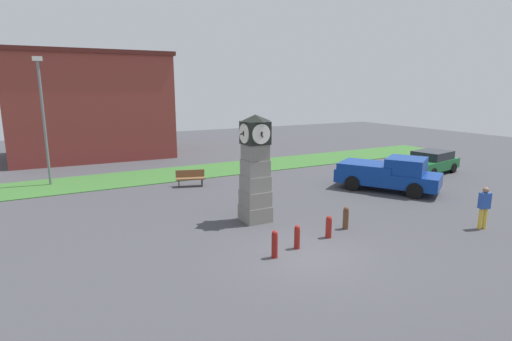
% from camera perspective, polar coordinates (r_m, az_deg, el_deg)
% --- Properties ---
extents(ground_plane, '(77.87, 77.87, 0.00)m').
position_cam_1_polar(ground_plane, '(13.61, 6.93, -11.86)').
color(ground_plane, '#424247').
extents(clock_tower, '(1.34, 1.26, 4.39)m').
position_cam_1_polar(clock_tower, '(16.20, -0.11, -0.05)').
color(clock_tower, gray).
rests_on(clock_tower, ground_plane).
extents(bollard_near_tower, '(0.22, 0.22, 0.90)m').
position_cam_1_polar(bollard_near_tower, '(16.06, 12.70, -6.59)').
color(bollard_near_tower, brown).
rests_on(bollard_near_tower, ground_plane).
extents(bollard_mid_row, '(0.22, 0.22, 0.84)m').
position_cam_1_polar(bollard_mid_row, '(15.04, 10.34, -7.89)').
color(bollard_mid_row, maroon).
rests_on(bollard_mid_row, ground_plane).
extents(bollard_far_row, '(0.20, 0.20, 0.85)m').
position_cam_1_polar(bollard_far_row, '(13.91, 5.89, -9.38)').
color(bollard_far_row, maroon).
rests_on(bollard_far_row, ground_plane).
extents(bollard_end_row, '(0.20, 0.20, 0.93)m').
position_cam_1_polar(bollard_end_row, '(13.14, 2.68, -10.42)').
color(bollard_end_row, maroon).
rests_on(bollard_end_row, ground_plane).
extents(car_far_lot, '(4.44, 2.70, 1.42)m').
position_cam_1_polar(car_far_lot, '(28.14, 23.63, 1.16)').
color(car_far_lot, '#19602D').
rests_on(car_far_lot, ground_plane).
extents(pickup_truck, '(4.54, 5.60, 1.85)m').
position_cam_1_polar(pickup_truck, '(22.47, 18.35, -0.39)').
color(pickup_truck, navy).
rests_on(pickup_truck, ground_plane).
extents(bench, '(1.68, 0.97, 0.90)m').
position_cam_1_polar(bench, '(22.64, -9.38, -0.92)').
color(bench, brown).
rests_on(bench, ground_plane).
extents(pedestrian_near_bench, '(0.45, 0.35, 1.68)m').
position_cam_1_polar(pedestrian_near_bench, '(17.89, 29.81, -4.31)').
color(pedestrian_near_bench, gold).
rests_on(pedestrian_near_bench, ground_plane).
extents(street_lamp_far_side, '(0.50, 0.24, 7.07)m').
position_cam_1_polar(street_lamp_far_side, '(24.98, -28.13, 7.20)').
color(street_lamp_far_side, slate).
rests_on(street_lamp_far_side, ground_plane).
extents(warehouse_blue_far, '(12.11, 9.09, 8.07)m').
position_cam_1_polar(warehouse_blue_far, '(34.83, -22.50, 8.60)').
color(warehouse_blue_far, maroon).
rests_on(warehouse_blue_far, ground_plane).
extents(grass_verge_far, '(46.72, 4.28, 0.04)m').
position_cam_1_polar(grass_verge_far, '(26.00, -11.74, -0.50)').
color(grass_verge_far, '#386B2D').
rests_on(grass_verge_far, ground_plane).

